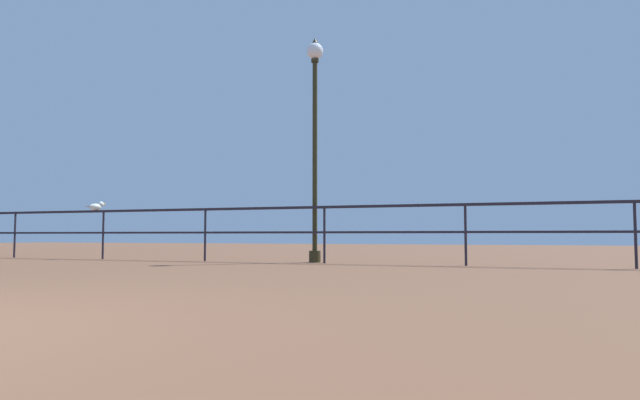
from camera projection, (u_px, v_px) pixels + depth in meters
The scene contains 3 objects.
pier_railing at pixel (324, 220), 10.39m from camera, with size 25.37×0.05×1.06m.
lamppost_center at pixel (315, 121), 10.81m from camera, with size 0.32×0.32×4.33m.
seagull_on_rail at pixel (96, 206), 12.25m from camera, with size 0.27×0.38×0.20m.
Camera 1 is at (3.52, -1.72, 0.51)m, focal length 31.65 mm.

